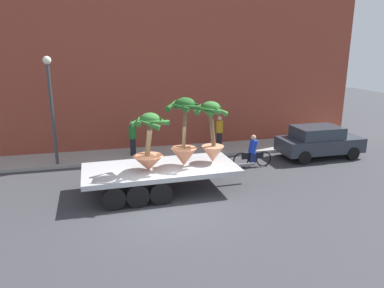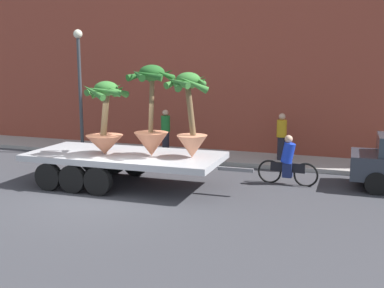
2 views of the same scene
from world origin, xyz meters
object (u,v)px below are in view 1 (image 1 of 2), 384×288
at_px(potted_palm_front, 184,137).
at_px(cyclist, 253,153).
at_px(flatbed_trailer, 154,173).
at_px(pedestrian_near_gate, 133,138).
at_px(potted_palm_middle, 149,147).
at_px(pedestrian_far_left, 219,132).
at_px(street_lamp, 51,97).
at_px(potted_palm_rear, 212,132).
at_px(parked_car, 319,141).

distance_m(potted_palm_front, cyclist, 4.33).
relative_size(flatbed_trailer, pedestrian_near_gate, 3.98).
height_order(flatbed_trailer, potted_palm_front, potted_palm_front).
height_order(potted_palm_middle, pedestrian_far_left, potted_palm_middle).
bearing_deg(potted_palm_front, cyclist, 27.44).
xyz_separation_m(pedestrian_near_gate, street_lamp, (-3.51, -0.57, 2.19)).
xyz_separation_m(potted_palm_rear, street_lamp, (-6.21, 3.82, 1.06)).
xyz_separation_m(potted_palm_rear, pedestrian_far_left, (1.83, 4.58, -1.13)).
bearing_deg(cyclist, parked_car, 8.81).
height_order(flatbed_trailer, pedestrian_far_left, pedestrian_far_left).
distance_m(parked_car, pedestrian_far_left, 5.00).
distance_m(potted_palm_front, parked_car, 7.90).
relative_size(potted_palm_front, parked_car, 0.63).
distance_m(potted_palm_rear, cyclist, 3.39).
relative_size(flatbed_trailer, parked_car, 1.65).
distance_m(potted_palm_rear, street_lamp, 7.37).
relative_size(cyclist, street_lamp, 0.38).
bearing_deg(street_lamp, potted_palm_middle, -48.76).
distance_m(potted_palm_middle, street_lamp, 5.82).
xyz_separation_m(flatbed_trailer, potted_palm_middle, (-0.21, -0.30, 1.11)).
bearing_deg(cyclist, potted_palm_front, -152.56).
bearing_deg(potted_palm_middle, parked_car, 17.37).
relative_size(potted_palm_front, pedestrian_far_left, 1.52).
relative_size(potted_palm_middle, pedestrian_far_left, 1.25).
height_order(potted_palm_front, pedestrian_far_left, potted_palm_front).
xyz_separation_m(flatbed_trailer, cyclist, (4.78, 1.85, -0.10)).
xyz_separation_m(parked_car, pedestrian_far_left, (-4.44, 2.28, 0.22)).
height_order(cyclist, street_lamp, street_lamp).
xyz_separation_m(flatbed_trailer, parked_car, (8.55, 2.44, 0.05)).
height_order(potted_palm_front, pedestrian_near_gate, potted_palm_front).
relative_size(pedestrian_far_left, street_lamp, 0.35).
distance_m(flatbed_trailer, cyclist, 5.13).
relative_size(potted_palm_middle, street_lamp, 0.44).
distance_m(cyclist, pedestrian_near_gate, 5.87).
xyz_separation_m(flatbed_trailer, pedestrian_far_left, (4.10, 4.71, 0.27)).
xyz_separation_m(parked_car, pedestrian_near_gate, (-8.97, 2.09, 0.22)).
bearing_deg(cyclist, potted_palm_middle, -156.64).
bearing_deg(street_lamp, pedestrian_far_left, 5.39).
relative_size(parked_car, street_lamp, 0.85).
height_order(parked_car, pedestrian_near_gate, pedestrian_near_gate).
bearing_deg(cyclist, pedestrian_near_gate, 152.88).
height_order(parked_car, pedestrian_far_left, pedestrian_far_left).
bearing_deg(street_lamp, potted_palm_rear, -31.59).
bearing_deg(potted_palm_front, parked_car, 18.45).
bearing_deg(pedestrian_far_left, potted_palm_rear, -111.74).
relative_size(potted_palm_rear, potted_palm_middle, 1.12).
relative_size(potted_palm_middle, potted_palm_front, 0.82).
relative_size(potted_palm_front, street_lamp, 0.54).
height_order(cyclist, parked_car, parked_car).
distance_m(potted_palm_middle, pedestrian_far_left, 6.67).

